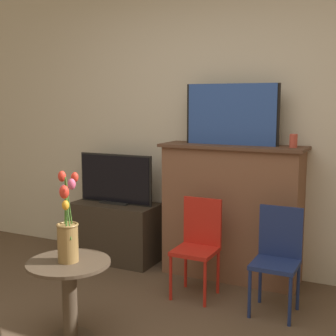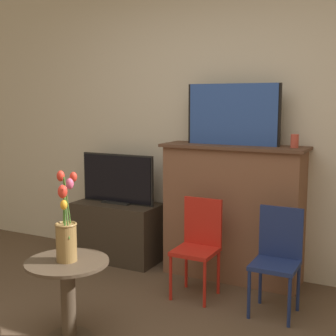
{
  "view_description": "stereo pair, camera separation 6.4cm",
  "coord_description": "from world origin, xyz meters",
  "px_view_note": "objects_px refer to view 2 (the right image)",
  "views": [
    {
      "loc": [
        1.31,
        -1.72,
        1.48
      ],
      "look_at": [
        -0.16,
        1.28,
        1.0
      ],
      "focal_mm": 50.0,
      "sensor_mm": 36.0,
      "label": 1
    },
    {
      "loc": [
        1.37,
        -1.69,
        1.48
      ],
      "look_at": [
        -0.16,
        1.28,
        1.0
      ],
      "focal_mm": 50.0,
      "sensor_mm": 36.0,
      "label": 2
    }
  ],
  "objects_px": {
    "painting": "(233,114)",
    "chair_red": "(198,241)",
    "chair_blue": "(277,254)",
    "vase_tulips": "(66,230)",
    "tv_monitor": "(117,180)"
  },
  "relations": [
    {
      "from": "vase_tulips",
      "to": "tv_monitor",
      "type": "bearing_deg",
      "value": 111.55
    },
    {
      "from": "chair_blue",
      "to": "vase_tulips",
      "type": "bearing_deg",
      "value": -136.71
    },
    {
      "from": "vase_tulips",
      "to": "chair_blue",
      "type": "bearing_deg",
      "value": 43.29
    },
    {
      "from": "painting",
      "to": "vase_tulips",
      "type": "distance_m",
      "value": 1.69
    },
    {
      "from": "painting",
      "to": "chair_red",
      "type": "bearing_deg",
      "value": -101.45
    },
    {
      "from": "vase_tulips",
      "to": "painting",
      "type": "bearing_deg",
      "value": 70.18
    },
    {
      "from": "tv_monitor",
      "to": "chair_red",
      "type": "bearing_deg",
      "value": -21.97
    },
    {
      "from": "chair_red",
      "to": "vase_tulips",
      "type": "bearing_deg",
      "value": -113.36
    },
    {
      "from": "tv_monitor",
      "to": "chair_blue",
      "type": "relative_size",
      "value": 1.01
    },
    {
      "from": "painting",
      "to": "chair_blue",
      "type": "relative_size",
      "value": 1.06
    },
    {
      "from": "chair_red",
      "to": "chair_blue",
      "type": "distance_m",
      "value": 0.61
    },
    {
      "from": "tv_monitor",
      "to": "chair_blue",
      "type": "height_order",
      "value": "tv_monitor"
    },
    {
      "from": "chair_blue",
      "to": "vase_tulips",
      "type": "xyz_separation_m",
      "value": [
        -1.05,
        -0.99,
        0.29
      ]
    },
    {
      "from": "chair_red",
      "to": "chair_blue",
      "type": "bearing_deg",
      "value": -2.18
    },
    {
      "from": "painting",
      "to": "tv_monitor",
      "type": "relative_size",
      "value": 1.05
    }
  ]
}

